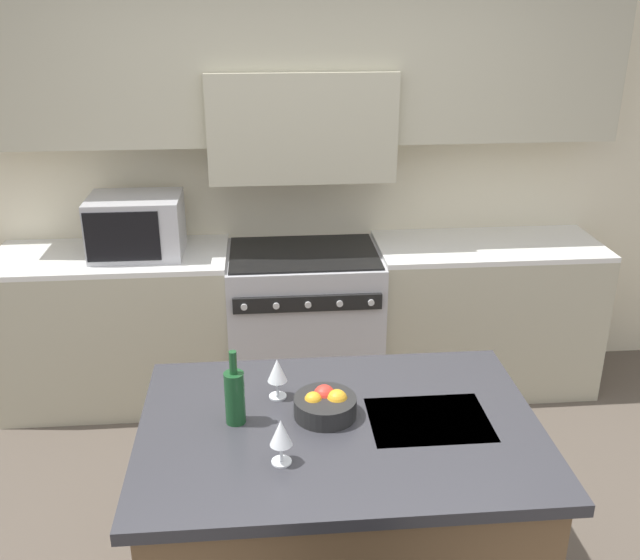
{
  "coord_description": "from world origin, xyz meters",
  "views": [
    {
      "loc": [
        -0.24,
        -2.24,
        2.36
      ],
      "look_at": [
        0.01,
        0.64,
        1.17
      ],
      "focal_mm": 40.0,
      "sensor_mm": 36.0,
      "label": 1
    }
  ],
  "objects_px": {
    "range_stove": "(304,324)",
    "wine_glass_near": "(281,434)",
    "microwave": "(136,226)",
    "fruit_bowl": "(325,405)",
    "wine_bottle": "(235,396)",
    "wine_glass_far": "(277,372)"
  },
  "relations": [
    {
      "from": "range_stove",
      "to": "wine_glass_near",
      "type": "height_order",
      "value": "wine_glass_near"
    },
    {
      "from": "microwave",
      "to": "fruit_bowl",
      "type": "bearing_deg",
      "value": -62.11
    },
    {
      "from": "range_stove",
      "to": "wine_bottle",
      "type": "relative_size",
      "value": 3.29
    },
    {
      "from": "fruit_bowl",
      "to": "wine_glass_far",
      "type": "bearing_deg",
      "value": 140.76
    },
    {
      "from": "microwave",
      "to": "wine_bottle",
      "type": "relative_size",
      "value": 1.82
    },
    {
      "from": "wine_bottle",
      "to": "wine_glass_near",
      "type": "relative_size",
      "value": 1.75
    },
    {
      "from": "microwave",
      "to": "wine_glass_far",
      "type": "bearing_deg",
      "value": -64.86
    },
    {
      "from": "wine_bottle",
      "to": "wine_glass_far",
      "type": "distance_m",
      "value": 0.22
    },
    {
      "from": "wine_glass_far",
      "to": "fruit_bowl",
      "type": "xyz_separation_m",
      "value": [
        0.17,
        -0.14,
        -0.07
      ]
    },
    {
      "from": "range_stove",
      "to": "wine_bottle",
      "type": "bearing_deg",
      "value": -101.57
    },
    {
      "from": "fruit_bowl",
      "to": "wine_glass_near",
      "type": "bearing_deg",
      "value": -122.32
    },
    {
      "from": "range_stove",
      "to": "wine_glass_far",
      "type": "xyz_separation_m",
      "value": [
        -0.2,
        -1.58,
        0.57
      ]
    },
    {
      "from": "microwave",
      "to": "wine_glass_near",
      "type": "bearing_deg",
      "value": -69.49
    },
    {
      "from": "wine_glass_near",
      "to": "microwave",
      "type": "bearing_deg",
      "value": 110.51
    },
    {
      "from": "range_stove",
      "to": "microwave",
      "type": "xyz_separation_m",
      "value": [
        -0.95,
        0.02,
        0.65
      ]
    },
    {
      "from": "microwave",
      "to": "fruit_bowl",
      "type": "relative_size",
      "value": 2.26
    },
    {
      "from": "fruit_bowl",
      "to": "wine_bottle",
      "type": "bearing_deg",
      "value": -177.03
    },
    {
      "from": "range_stove",
      "to": "wine_glass_far",
      "type": "distance_m",
      "value": 1.69
    },
    {
      "from": "microwave",
      "to": "wine_glass_far",
      "type": "relative_size",
      "value": 3.19
    },
    {
      "from": "wine_bottle",
      "to": "fruit_bowl",
      "type": "relative_size",
      "value": 1.24
    },
    {
      "from": "microwave",
      "to": "range_stove",
      "type": "bearing_deg",
      "value": -1.12
    },
    {
      "from": "wine_bottle",
      "to": "wine_glass_near",
      "type": "distance_m",
      "value": 0.29
    }
  ]
}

